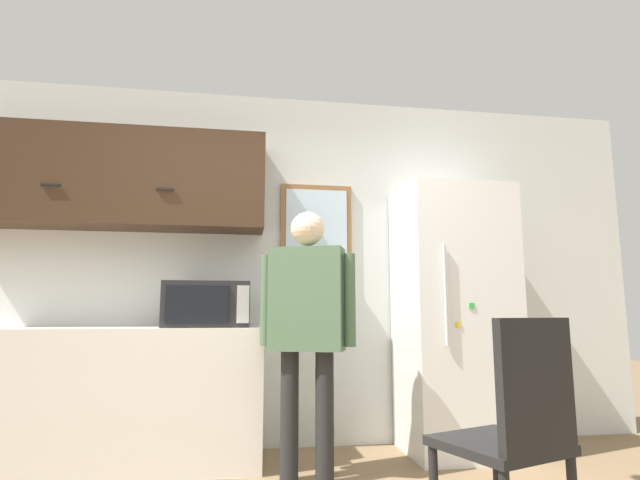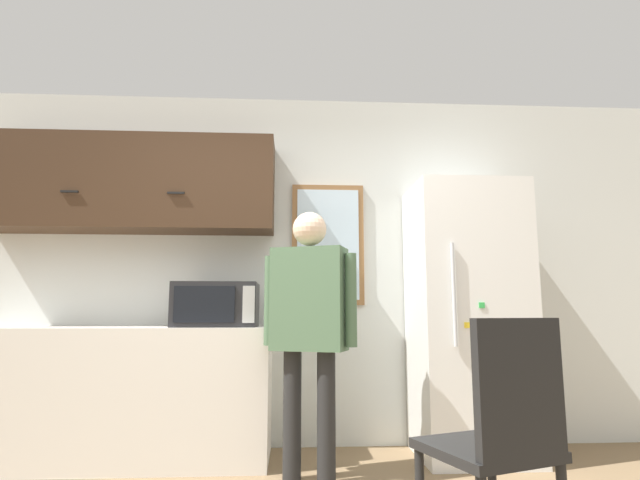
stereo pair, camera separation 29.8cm
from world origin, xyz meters
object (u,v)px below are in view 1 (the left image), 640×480
object	(u,v)px
refrigerator	(454,317)
chair	(515,426)
person	(307,313)
microwave	(207,305)

from	to	relation	value
refrigerator	chair	distance (m)	1.62
person	chair	xyz separation A→B (m)	(0.72, -1.07, -0.46)
person	chair	size ratio (longest dim) A/B	1.68
microwave	chair	world-z (taller)	microwave
microwave	chair	size ratio (longest dim) A/B	0.58
refrigerator	microwave	bearing A→B (deg)	-178.90
microwave	person	world-z (taller)	person
person	refrigerator	distance (m)	1.22
microwave	chair	bearing A→B (deg)	-47.62
microwave	refrigerator	distance (m)	1.77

